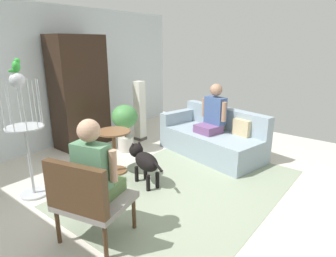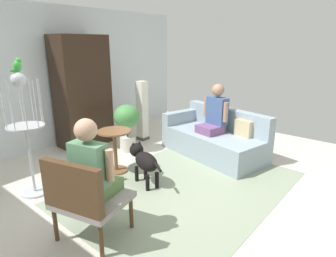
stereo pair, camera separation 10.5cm
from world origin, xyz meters
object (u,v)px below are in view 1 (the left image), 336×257
object	(u,v)px
person_on_armchair	(95,166)
armoire_cabinet	(79,92)
dog	(144,160)
person_on_couch	(213,113)
armchair	(87,197)
potted_plant	(125,122)
bird_cage_stand	(25,128)
parrot	(16,66)
couch	(212,138)
round_end_table	(114,147)
column_lamp	(140,111)

from	to	relation	value
person_on_armchair	armoire_cabinet	world-z (taller)	armoire_cabinet
dog	armoire_cabinet	world-z (taller)	armoire_cabinet
person_on_armchair	person_on_couch	bearing A→B (deg)	4.83
person_on_armchair	dog	bearing A→B (deg)	20.03
armchair	potted_plant	size ratio (longest dim) A/B	1.04
dog	bird_cage_stand	world-z (taller)	bird_cage_stand
person_on_armchair	dog	world-z (taller)	person_on_armchair
dog	parrot	xyz separation A→B (m)	(-1.17, 0.93, 1.35)
couch	round_end_table	bearing A→B (deg)	154.45
round_end_table	parrot	distance (m)	1.76
armchair	column_lamp	xyz separation A→B (m)	(2.68, 1.87, 0.08)
person_on_couch	round_end_table	distance (m)	1.83
armchair	person_on_armchair	xyz separation A→B (m)	(0.15, 0.04, 0.26)
column_lamp	armoire_cabinet	xyz separation A→B (m)	(-0.93, 0.68, 0.45)
person_on_armchair	armoire_cabinet	size ratio (longest dim) A/B	0.40
potted_plant	armoire_cabinet	distance (m)	1.08
parrot	dog	bearing A→B (deg)	-38.60
couch	person_on_couch	size ratio (longest dim) A/B	2.37
armchair	parrot	bearing A→B (deg)	84.48
parrot	column_lamp	xyz separation A→B (m)	(2.55, 0.48, -1.10)
person_on_couch	armoire_cabinet	world-z (taller)	armoire_cabinet
bird_cage_stand	armoire_cabinet	world-z (taller)	armoire_cabinet
person_on_couch	potted_plant	distance (m)	1.61
parrot	armoire_cabinet	bearing A→B (deg)	35.58
round_end_table	potted_plant	xyz separation A→B (m)	(0.74, 0.55, 0.16)
person_on_armchair	armoire_cabinet	bearing A→B (deg)	57.41
couch	person_on_armchair	distance (m)	2.83
dog	armchair	bearing A→B (deg)	-160.58
armchair	person_on_armchair	world-z (taller)	person_on_armchair
bird_cage_stand	armoire_cabinet	bearing A→B (deg)	35.42
potted_plant	person_on_couch	bearing A→B (deg)	-57.73
bird_cage_stand	potted_plant	size ratio (longest dim) A/B	1.84
round_end_table	dog	xyz separation A→B (m)	(0.01, -0.62, -0.05)
round_end_table	bird_cage_stand	size ratio (longest dim) A/B	0.42
armoire_cabinet	armchair	bearing A→B (deg)	-124.52
person_on_armchair	potted_plant	xyz separation A→B (m)	(1.89, 1.58, -0.22)
dog	bird_cage_stand	size ratio (longest dim) A/B	0.49
armchair	column_lamp	distance (m)	3.27
couch	column_lamp	bearing A→B (deg)	98.94
armchair	person_on_armchair	distance (m)	0.30
couch	person_on_armchair	bearing A→B (deg)	-174.79
armchair	column_lamp	size ratio (longest dim) A/B	0.75
person_on_couch	dog	distance (m)	1.65
bird_cage_stand	parrot	bearing A→B (deg)	-0.00
person_on_armchair	round_end_table	xyz separation A→B (m)	(1.14, 1.04, -0.38)
person_on_armchair	bird_cage_stand	distance (m)	1.36
parrot	armoire_cabinet	distance (m)	2.09
person_on_couch	bird_cage_stand	world-z (taller)	bird_cage_stand
person_on_couch	column_lamp	distance (m)	1.62
column_lamp	dog	bearing A→B (deg)	-134.43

